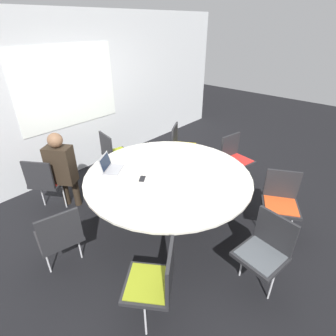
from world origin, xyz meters
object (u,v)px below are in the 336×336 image
chair_1 (60,234)px  chair_7 (114,152)px  chair_5 (235,156)px  chair_0 (46,179)px  chair_3 (265,248)px  cell_phone (142,179)px  person_0 (62,166)px  laptop (110,166)px  chair_2 (155,280)px  chair_4 (281,199)px  coffee_cup (183,155)px  chair_6 (181,144)px

chair_1 → chair_7: 2.03m
chair_5 → chair_7: 2.07m
chair_1 → chair_5: (2.89, -0.49, 0.00)m
chair_0 → chair_3: same height
chair_5 → cell_phone: (-1.75, 0.40, 0.21)m
person_0 → laptop: size_ratio=3.18×
chair_2 → chair_4: (1.92, -0.37, 0.00)m
cell_phone → chair_1: bearing=175.3°
chair_1 → laptop: bearing=35.1°
chair_0 → chair_3: bearing=-16.6°
chair_4 → person_0: size_ratio=0.71×
chair_3 → chair_7: 2.93m
person_0 → chair_1: bearing=-64.4°
chair_5 → coffee_cup: (-0.92, 0.40, 0.25)m
chair_1 → chair_2: 1.19m
chair_1 → chair_4: same height
chair_6 → chair_3: bearing=28.3°
chair_4 → person_0: bearing=3.3°
chair_4 → cell_phone: chair_4 is taller
chair_0 → chair_5: bearing=23.2°
chair_4 → chair_5: same height
chair_2 → chair_7: bearing=24.8°
person_0 → laptop: 0.73m
cell_phone → chair_7: bearing=67.8°
chair_4 → cell_phone: (-1.05, 1.43, 0.21)m
chair_6 → chair_7: bearing=-62.5°
chair_2 → laptop: size_ratio=2.27×
chair_3 → chair_7: bearing=1.8°
chair_3 → chair_6: bearing=-23.0°
chair_5 → chair_0: bearing=-22.9°
chair_1 → chair_0: bearing=83.1°
chair_0 → chair_2: size_ratio=1.00×
chair_5 → chair_3: bearing=48.6°
coffee_cup → chair_5: bearing=-23.3°
chair_4 → coffee_cup: chair_4 is taller
chair_7 → person_0: person_0 is taller
chair_2 → chair_4: size_ratio=1.00×
chair_1 → chair_3: bearing=-40.5°
chair_1 → chair_2: (0.27, -1.15, 0.00)m
coffee_cup → chair_7: bearing=103.6°
chair_5 → chair_6: (-0.20, 0.99, 0.00)m
chair_6 → chair_1: bearing=-18.5°
laptop → coffee_cup: size_ratio=4.52×
person_0 → laptop: bearing=-1.2°
chair_5 → laptop: bearing=-14.2°
chair_5 → chair_6: bearing=-67.1°
chair_3 → chair_6: 2.64m
chair_2 → coffee_cup: bearing=-2.5°
chair_3 → person_0: 2.82m
chair_0 → cell_phone: bearing=-3.6°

